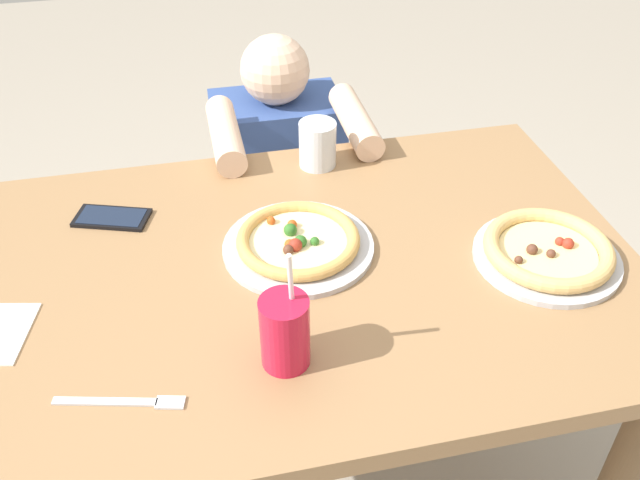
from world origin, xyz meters
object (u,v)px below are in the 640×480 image
(pizza_far, at_px, (298,242))
(water_cup_clear, at_px, (317,144))
(pizza_near, at_px, (548,252))
(diner_seated, at_px, (281,198))
(drink_cup_colored, at_px, (285,332))
(fork, at_px, (126,402))
(cell_phone, at_px, (112,218))

(pizza_far, xyz_separation_m, water_cup_clear, (0.10, 0.30, 0.04))
(pizza_near, height_order, diner_seated, diner_seated)
(pizza_far, height_order, drink_cup_colored, drink_cup_colored)
(pizza_near, relative_size, water_cup_clear, 2.63)
(drink_cup_colored, bearing_deg, pizza_near, 15.16)
(pizza_near, bearing_deg, fork, -167.36)
(pizza_far, relative_size, cell_phone, 1.78)
(water_cup_clear, height_order, cell_phone, water_cup_clear)
(pizza_far, bearing_deg, cell_phone, 153.31)
(drink_cup_colored, height_order, water_cup_clear, drink_cup_colored)
(water_cup_clear, height_order, fork, water_cup_clear)
(water_cup_clear, bearing_deg, pizza_far, -109.12)
(pizza_far, xyz_separation_m, diner_seated, (0.07, 0.64, -0.34))
(water_cup_clear, bearing_deg, fork, -125.35)
(cell_phone, bearing_deg, pizza_near, -21.00)
(drink_cup_colored, relative_size, water_cup_clear, 2.14)
(water_cup_clear, relative_size, cell_phone, 0.64)
(pizza_far, bearing_deg, pizza_near, -16.24)
(pizza_far, distance_m, drink_cup_colored, 0.29)
(fork, distance_m, diner_seated, 1.08)
(pizza_far, height_order, fork, pizza_far)
(pizza_near, bearing_deg, drink_cup_colored, -164.84)
(cell_phone, distance_m, diner_seated, 0.70)
(pizza_near, relative_size, drink_cup_colored, 1.23)
(drink_cup_colored, relative_size, diner_seated, 0.25)
(drink_cup_colored, bearing_deg, water_cup_clear, 72.87)
(fork, relative_size, diner_seated, 0.22)
(drink_cup_colored, bearing_deg, fork, -172.77)
(pizza_near, height_order, water_cup_clear, water_cup_clear)
(pizza_near, height_order, fork, pizza_near)
(pizza_near, distance_m, water_cup_clear, 0.56)
(pizza_near, height_order, cell_phone, pizza_near)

